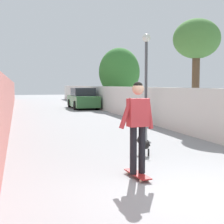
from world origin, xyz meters
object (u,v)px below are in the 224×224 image
at_px(person_skateboarder, 138,120).
at_px(skateboard, 137,174).
at_px(tree_right_mid, 196,41).
at_px(lamp_post, 146,62).
at_px(tree_right_far, 119,72).
at_px(dog, 143,144).
at_px(car_near, 83,99).

bearing_deg(person_skateboarder, skateboard, 26.57).
bearing_deg(tree_right_mid, person_skateboarder, 141.61).
distance_m(skateboard, person_skateboarder, 1.04).
xyz_separation_m(lamp_post, skateboard, (-7.22, 3.14, -2.65)).
xyz_separation_m(tree_right_far, skateboard, (-17.76, 5.31, -2.66)).
bearing_deg(skateboard, tree_right_far, -16.64).
bearing_deg(person_skateboarder, tree_right_mid, -38.39).
bearing_deg(skateboard, person_skateboarder, -153.43).
relative_size(lamp_post, skateboard, 4.81).
bearing_deg(tree_right_far, dog, 164.39).
bearing_deg(dog, lamp_post, -22.94).
height_order(skateboard, person_skateboarder, person_skateboarder).
height_order(tree_right_mid, person_skateboarder, tree_right_mid).
height_order(tree_right_mid, car_near, tree_right_mid).
distance_m(lamp_post, dog, 6.36).
bearing_deg(car_near, dog, 174.04).
bearing_deg(car_near, tree_right_mid, -168.38).
bearing_deg(person_skateboarder, lamp_post, -23.52).
height_order(tree_right_far, car_near, tree_right_far).
bearing_deg(dog, skateboard, 154.79).
relative_size(tree_right_far, dog, 2.16).
distance_m(lamp_post, person_skateboarder, 8.04).
bearing_deg(lamp_post, car_near, 3.18).
relative_size(tree_right_far, skateboard, 5.57).
height_order(tree_right_mid, lamp_post, tree_right_mid).
relative_size(lamp_post, car_near, 0.93).
height_order(lamp_post, person_skateboarder, lamp_post).
bearing_deg(skateboard, car_near, -8.03).
distance_m(lamp_post, skateboard, 8.31).
distance_m(tree_right_far, person_skateboarder, 18.61).
relative_size(tree_right_mid, skateboard, 5.46).
xyz_separation_m(tree_right_mid, dog, (-4.45, 4.11, -3.27)).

